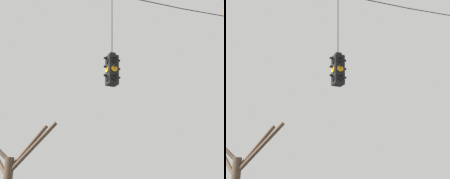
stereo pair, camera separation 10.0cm
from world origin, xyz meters
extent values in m
cylinder|color=black|center=(4.58, 0.02, 8.69)|extent=(2.29, 0.03, 0.17)
cylinder|color=black|center=(6.87, 0.02, 8.88)|extent=(2.29, 0.03, 0.25)
cube|color=black|center=(2.65, 0.02, 5.70)|extent=(0.34, 0.34, 1.01)
cube|color=black|center=(2.65, 0.02, 6.25)|extent=(0.19, 0.19, 0.10)
cylinder|color=black|center=(2.65, 0.02, 7.44)|extent=(0.02, 0.02, 2.29)
cylinder|color=black|center=(2.65, -0.16, 6.00)|extent=(0.20, 0.03, 0.20)
cylinder|color=black|center=(2.65, -0.21, 6.09)|extent=(0.07, 0.12, 0.07)
cylinder|color=orange|center=(2.65, -0.16, 5.70)|extent=(0.20, 0.03, 0.20)
cylinder|color=black|center=(2.65, -0.21, 5.79)|extent=(0.07, 0.12, 0.07)
cylinder|color=black|center=(2.65, -0.16, 5.39)|extent=(0.20, 0.03, 0.20)
cylinder|color=black|center=(2.65, -0.21, 5.48)|extent=(0.07, 0.12, 0.07)
cylinder|color=black|center=(2.65, 0.21, 6.00)|extent=(0.20, 0.03, 0.20)
cylinder|color=black|center=(2.65, 0.25, 6.09)|extent=(0.07, 0.12, 0.07)
cylinder|color=orange|center=(2.65, 0.21, 5.70)|extent=(0.20, 0.03, 0.20)
cylinder|color=black|center=(2.65, 0.25, 5.79)|extent=(0.07, 0.12, 0.07)
cylinder|color=black|center=(2.65, 0.21, 5.39)|extent=(0.20, 0.03, 0.20)
cylinder|color=black|center=(2.65, 0.25, 5.48)|extent=(0.07, 0.12, 0.07)
cylinder|color=black|center=(2.46, 0.02, 6.00)|extent=(0.03, 0.20, 0.20)
cylinder|color=black|center=(2.42, 0.02, 6.09)|extent=(0.12, 0.07, 0.07)
cylinder|color=orange|center=(2.46, 0.02, 5.70)|extent=(0.03, 0.20, 0.20)
cylinder|color=black|center=(2.42, 0.02, 5.79)|extent=(0.12, 0.07, 0.07)
cylinder|color=black|center=(2.46, 0.02, 5.39)|extent=(0.03, 0.20, 0.20)
cylinder|color=black|center=(2.42, 0.02, 5.48)|extent=(0.12, 0.07, 0.07)
cylinder|color=black|center=(2.83, 0.02, 6.00)|extent=(0.03, 0.20, 0.20)
cylinder|color=black|center=(2.88, 0.02, 6.09)|extent=(0.12, 0.07, 0.07)
cylinder|color=orange|center=(2.83, 0.02, 5.70)|extent=(0.03, 0.20, 0.20)
cylinder|color=black|center=(2.88, 0.02, 5.79)|extent=(0.12, 0.07, 0.07)
cylinder|color=black|center=(2.83, 0.02, 5.39)|extent=(0.03, 0.20, 0.20)
cylinder|color=black|center=(2.88, 0.02, 5.48)|extent=(0.12, 0.07, 0.07)
cylinder|color=brown|center=(2.17, 8.77, 4.19)|extent=(2.17, 2.08, 2.69)
cylinder|color=brown|center=(0.86, 10.48, 3.45)|extent=(0.96, 1.81, 1.82)
cylinder|color=brown|center=(2.07, 9.32, 4.26)|extent=(1.96, 0.98, 2.57)
camera|label=1|loc=(-1.92, -9.47, 1.75)|focal=55.00mm
camera|label=2|loc=(-1.83, -9.51, 1.75)|focal=55.00mm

